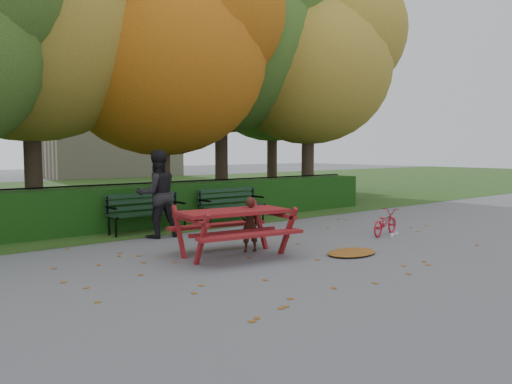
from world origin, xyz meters
TOP-DOWN VIEW (x-y plane):
  - ground at (0.00, 0.00)m, footprint 90.00×90.00m
  - grass_strip at (0.00, 14.00)m, footprint 90.00×90.00m
  - building_right at (8.00, 28.00)m, footprint 9.00×6.00m
  - hedge at (0.00, 4.50)m, footprint 13.00×0.90m
  - iron_fence at (0.00, 5.30)m, footprint 14.00×0.04m
  - tree_b at (-2.44, 6.75)m, footprint 6.72×6.40m
  - tree_c at (0.83, 5.96)m, footprint 6.30×6.00m
  - tree_d at (3.88, 7.23)m, footprint 7.14×6.80m
  - tree_e at (6.52, 5.77)m, footprint 6.09×5.80m
  - tree_g at (8.33, 9.76)m, footprint 6.30×6.00m
  - bench_left at (-1.30, 3.70)m, footprint 1.80×0.57m
  - bench_right at (1.10, 3.70)m, footprint 1.80×0.57m
  - picnic_table at (-1.31, 0.35)m, footprint 2.12×1.81m
  - leaf_pile at (0.41, -0.88)m, footprint 1.05×0.75m
  - leaf_scatter at (0.00, 0.30)m, footprint 9.00×5.70m
  - child at (-0.85, 0.47)m, footprint 0.41×0.32m
  - adult at (-1.44, 2.90)m, footprint 0.98×0.80m
  - bicycle at (2.55, -0.02)m, footprint 1.13×0.59m

SIDE VIEW (x-z plane):
  - ground at x=0.00m, z-range 0.00..0.00m
  - grass_strip at x=0.00m, z-range 0.01..0.01m
  - leaf_scatter at x=0.00m, z-range 0.00..0.01m
  - leaf_pile at x=0.41m, z-range 0.00..0.07m
  - bicycle at x=2.55m, z-range 0.00..0.57m
  - hedge at x=0.00m, z-range 0.00..1.00m
  - child at x=-0.85m, z-range 0.00..1.01m
  - bench_left at x=-1.30m, z-range 0.08..0.96m
  - bench_right at x=1.10m, z-range 0.08..0.96m
  - iron_fence at x=0.00m, z-range 0.03..1.05m
  - picnic_table at x=-1.31m, z-range 0.17..1.10m
  - adult at x=-1.44m, z-range 0.00..1.86m
  - tree_c at x=0.83m, z-range 0.82..8.82m
  - tree_e at x=6.52m, z-range 1.01..9.16m
  - tree_g at x=8.33m, z-range 1.10..9.65m
  - tree_b at x=-2.44m, z-range 1.01..9.80m
  - tree_d at x=3.88m, z-range 1.19..10.77m
  - building_right at x=8.00m, z-range 0.00..12.00m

